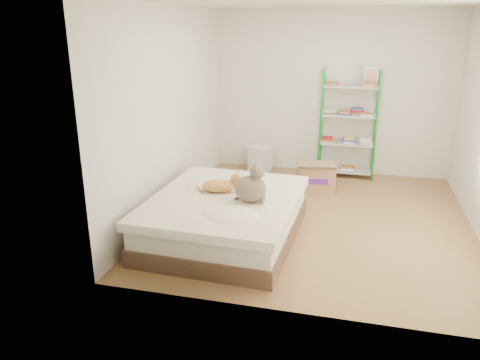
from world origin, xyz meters
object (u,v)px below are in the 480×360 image
(bed, at_px, (225,217))
(shelf_unit, at_px, (349,124))
(orange_cat, at_px, (219,184))
(cardboard_box, at_px, (316,176))
(white_bin, at_px, (260,158))
(grey_cat, at_px, (250,183))

(bed, relative_size, shelf_unit, 1.19)
(orange_cat, height_order, shelf_unit, shelf_unit)
(orange_cat, relative_size, cardboard_box, 0.76)
(orange_cat, bearing_deg, bed, -63.60)
(orange_cat, xyz_separation_m, white_bin, (-0.03, 2.53, -0.40))
(shelf_unit, bearing_deg, bed, -115.10)
(bed, height_order, orange_cat, orange_cat)
(orange_cat, bearing_deg, cardboard_box, 50.01)
(orange_cat, bearing_deg, shelf_unit, 49.56)
(orange_cat, height_order, cardboard_box, orange_cat)
(bed, height_order, cardboard_box, bed)
(grey_cat, xyz_separation_m, white_bin, (-0.46, 2.74, -0.52))
(grey_cat, bearing_deg, shelf_unit, -22.26)
(grey_cat, distance_m, shelf_unit, 2.94)
(grey_cat, xyz_separation_m, cardboard_box, (0.54, 2.04, -0.53))
(cardboard_box, bearing_deg, white_bin, 134.93)
(bed, distance_m, white_bin, 2.67)
(orange_cat, distance_m, grey_cat, 0.49)
(shelf_unit, xyz_separation_m, white_bin, (-1.41, -0.03, -0.66))
(shelf_unit, distance_m, white_bin, 1.56)
(bed, height_order, shelf_unit, shelf_unit)
(white_bin, bearing_deg, bed, -86.84)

